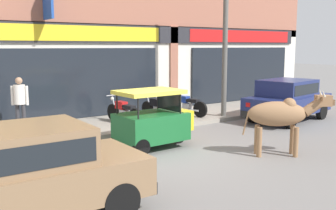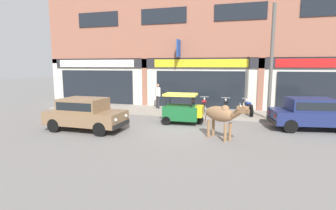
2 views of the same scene
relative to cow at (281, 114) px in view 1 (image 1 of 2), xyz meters
The scene contains 11 objects.
ground_plane 2.88m from the cow, 140.94° to the left, with size 90.00×90.00×0.00m, color slate.
sidewalk 5.84m from the cow, 111.37° to the left, with size 19.00×2.93×0.14m, color gray.
cow is the anchor object (origin of this frame).
car_0 4.69m from the cow, 36.33° to the left, with size 3.79×2.18×1.46m.
car_1 6.04m from the cow, behind, with size 3.63×1.65×1.46m.
auto_rickshaw 3.18m from the cow, 131.98° to the left, with size 2.02×1.24×1.52m.
motorcycle_0 5.34m from the cow, 106.22° to the left, with size 0.52×1.81×0.88m.
motorcycle_1 5.03m from the cow, 92.36° to the left, with size 0.52×1.81×0.88m.
motorcycle_2 5.24m from the cow, 78.10° to the left, with size 0.65×1.79×0.88m.
pedestrian 7.28m from the cow, 128.93° to the left, with size 0.43×0.32×1.60m.
utility_pole 5.12m from the cow, 63.81° to the left, with size 0.18×0.18×5.86m, color #595651.
Camera 1 is at (-5.41, -7.71, 2.62)m, focal length 42.00 mm.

